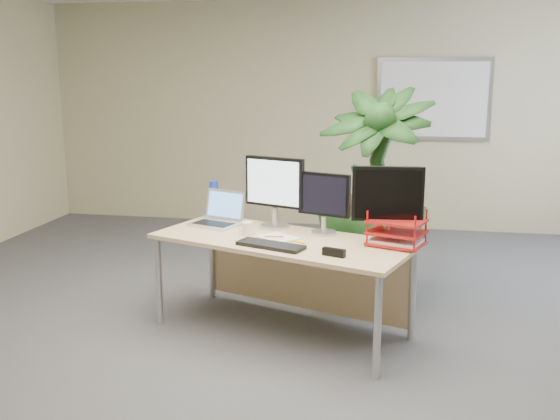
% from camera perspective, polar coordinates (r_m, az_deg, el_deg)
% --- Properties ---
extents(floor, '(8.00, 8.00, 0.00)m').
position_cam_1_polar(floor, '(4.06, -1.95, -14.60)').
color(floor, '#424347').
rests_on(floor, ground).
extents(back_wall, '(7.00, 0.04, 2.70)m').
position_cam_1_polar(back_wall, '(7.59, 4.57, 8.61)').
color(back_wall, '#BEB186').
rests_on(back_wall, floor).
extents(whiteboard, '(1.30, 0.04, 0.95)m').
position_cam_1_polar(whiteboard, '(7.51, 13.84, 9.79)').
color(whiteboard, '#A4A3A8').
rests_on(whiteboard, back_wall).
extents(desk, '(1.97, 1.33, 0.70)m').
position_cam_1_polar(desk, '(4.53, 0.79, -4.12)').
color(desk, '#D4B27D').
rests_on(desk, floor).
extents(floor_plant, '(1.08, 1.08, 1.50)m').
position_cam_1_polar(floor_plant, '(5.03, 8.42, -0.30)').
color(floor_plant, '#143714').
rests_on(floor_plant, floor).
extents(monitor_left, '(0.47, 0.22, 0.54)m').
position_cam_1_polar(monitor_left, '(4.66, -0.52, 2.06)').
color(monitor_left, '#B5B4B9').
rests_on(monitor_left, desk).
extents(monitor_right, '(0.39, 0.18, 0.45)m').
position_cam_1_polar(monitor_right, '(4.49, 4.04, 0.99)').
color(monitor_right, '#B5B4B9').
rests_on(monitor_right, desk).
extents(monitor_dark, '(0.48, 0.22, 0.53)m').
position_cam_1_polar(monitor_dark, '(4.26, 9.81, 0.89)').
color(monitor_dark, '#B5B4B9').
rests_on(monitor_dark, desk).
extents(laptop, '(0.43, 0.41, 0.25)m').
position_cam_1_polar(laptop, '(4.84, -5.63, -0.57)').
color(laptop, silver).
rests_on(laptop, desk).
extents(keyboard, '(0.49, 0.30, 0.03)m').
position_cam_1_polar(keyboard, '(4.19, -0.86, -3.24)').
color(keyboard, black).
rests_on(keyboard, desk).
extents(coffee_mug, '(0.12, 0.08, 0.09)m').
position_cam_1_polar(coffee_mug, '(4.51, -3.07, -1.69)').
color(coffee_mug, white).
rests_on(coffee_mug, desk).
extents(spiral_notebook, '(0.32, 0.31, 0.01)m').
position_cam_1_polar(spiral_notebook, '(4.41, -0.17, -2.56)').
color(spiral_notebook, silver).
rests_on(spiral_notebook, desk).
extents(orange_pen, '(0.13, 0.03, 0.01)m').
position_cam_1_polar(orange_pen, '(4.40, -0.55, -2.44)').
color(orange_pen, '#F0551A').
rests_on(orange_pen, spiral_notebook).
extents(yellow_highlighter, '(0.10, 0.08, 0.02)m').
position_cam_1_polar(yellow_highlighter, '(4.29, 1.79, -2.95)').
color(yellow_highlighter, '#F4F619').
rests_on(yellow_highlighter, desk).
extents(water_bottle, '(0.08, 0.08, 0.30)m').
position_cam_1_polar(water_bottle, '(5.03, -6.03, 0.89)').
color(water_bottle, '#ACC0CA').
rests_on(water_bottle, desk).
extents(letter_tray, '(0.43, 0.38, 0.17)m').
position_cam_1_polar(letter_tray, '(4.29, 10.59, -2.20)').
color(letter_tray, '#A81614').
rests_on(letter_tray, desk).
extents(stapler, '(0.16, 0.09, 0.05)m').
position_cam_1_polar(stapler, '(4.00, 4.95, -3.88)').
color(stapler, black).
rests_on(stapler, desk).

